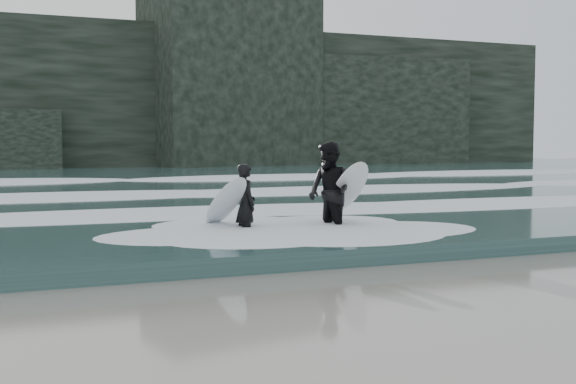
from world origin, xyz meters
The scene contains 8 objects.
ground centered at (0.00, 0.00, 0.00)m, with size 120.00×120.00×0.00m, color #7D594B.
sea centered at (0.00, 29.00, 0.15)m, with size 90.00×52.00×0.30m, color #2C4B4A.
headland centered at (0.00, 46.00, 5.00)m, with size 70.00×9.00×10.00m, color black.
foam_near centered at (0.00, 9.00, 0.40)m, with size 60.00×3.20×0.20m, color white.
foam_mid centered at (0.00, 16.00, 0.42)m, with size 60.00×4.00×0.24m, color white.
foam_far centered at (0.00, 25.00, 0.45)m, with size 60.00×4.80×0.30m, color white.
surfer_left centered at (-2.42, 6.25, 0.79)m, with size 0.91×1.90×1.56m.
surfer_right centered at (-0.65, 5.85, 1.00)m, with size 1.42×2.15×1.98m.
Camera 1 is at (-6.74, -6.98, 1.98)m, focal length 45.00 mm.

